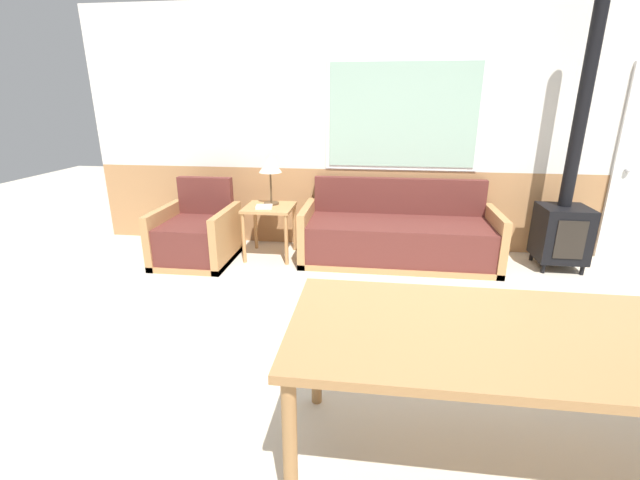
{
  "coord_description": "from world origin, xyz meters",
  "views": [
    {
      "loc": [
        -0.22,
        -2.33,
        1.71
      ],
      "look_at": [
        -0.67,
        1.05,
        0.57
      ],
      "focal_mm": 24.0,
      "sensor_mm": 36.0,
      "label": 1
    }
  ],
  "objects_px": {
    "armchair": "(197,237)",
    "couch": "(398,237)",
    "dining_table": "(533,346)",
    "table_lamp": "(270,166)",
    "side_table": "(269,215)",
    "wood_stove": "(565,210)"
  },
  "relations": [
    {
      "from": "side_table",
      "to": "table_lamp",
      "type": "relative_size",
      "value": 1.09
    },
    {
      "from": "dining_table",
      "to": "wood_stove",
      "type": "distance_m",
      "value": 3.06
    },
    {
      "from": "armchair",
      "to": "dining_table",
      "type": "height_order",
      "value": "armchair"
    },
    {
      "from": "couch",
      "to": "table_lamp",
      "type": "distance_m",
      "value": 1.58
    },
    {
      "from": "side_table",
      "to": "dining_table",
      "type": "bearing_deg",
      "value": -55.94
    },
    {
      "from": "wood_stove",
      "to": "couch",
      "type": "bearing_deg",
      "value": -178.95
    },
    {
      "from": "couch",
      "to": "wood_stove",
      "type": "relative_size",
      "value": 0.81
    },
    {
      "from": "wood_stove",
      "to": "armchair",
      "type": "bearing_deg",
      "value": -175.46
    },
    {
      "from": "couch",
      "to": "side_table",
      "type": "height_order",
      "value": "couch"
    },
    {
      "from": "armchair",
      "to": "wood_stove",
      "type": "height_order",
      "value": "wood_stove"
    },
    {
      "from": "table_lamp",
      "to": "wood_stove",
      "type": "height_order",
      "value": "wood_stove"
    },
    {
      "from": "dining_table",
      "to": "table_lamp",
      "type": "bearing_deg",
      "value": 123.12
    },
    {
      "from": "side_table",
      "to": "wood_stove",
      "type": "relative_size",
      "value": 0.23
    },
    {
      "from": "table_lamp",
      "to": "dining_table",
      "type": "height_order",
      "value": "table_lamp"
    },
    {
      "from": "table_lamp",
      "to": "side_table",
      "type": "bearing_deg",
      "value": -93.01
    },
    {
      "from": "armchair",
      "to": "side_table",
      "type": "height_order",
      "value": "armchair"
    },
    {
      "from": "armchair",
      "to": "table_lamp",
      "type": "relative_size",
      "value": 1.61
    },
    {
      "from": "table_lamp",
      "to": "wood_stove",
      "type": "bearing_deg",
      "value": -0.4
    },
    {
      "from": "couch",
      "to": "wood_stove",
      "type": "height_order",
      "value": "wood_stove"
    },
    {
      "from": "armchair",
      "to": "couch",
      "type": "bearing_deg",
      "value": 4.0
    },
    {
      "from": "side_table",
      "to": "dining_table",
      "type": "relative_size",
      "value": 0.28
    },
    {
      "from": "side_table",
      "to": "dining_table",
      "type": "distance_m",
      "value": 3.31
    }
  ]
}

